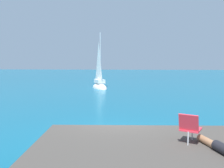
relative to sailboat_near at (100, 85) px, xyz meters
name	(u,v)px	position (x,y,z in m)	size (l,w,h in m)	color
ground_plane	(119,138)	(2.90, -17.03, -0.37)	(160.00, 160.00, 0.00)	#0F5675
shore_ledge	(163,163)	(4.14, -20.19, 0.07)	(6.60, 3.87, 0.86)	#423D38
boulder_seaward	(208,152)	(5.90, -18.26, -0.37)	(1.59, 1.27, 0.87)	#393B39
boulder_inland	(174,146)	(4.89, -17.80, -0.37)	(0.99, 0.79, 0.55)	#3C3B37
sailboat_near	(100,85)	(0.00, 0.00, 0.00)	(2.58, 3.72, 6.74)	white
beach_chair	(190,127)	(4.85, -19.95, 0.94)	(0.70, 0.75, 0.80)	#E03342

